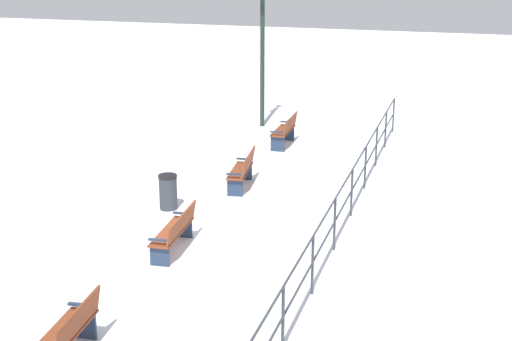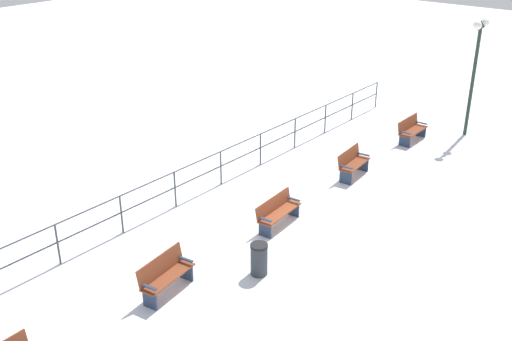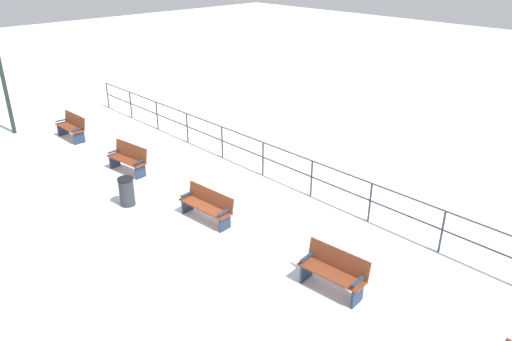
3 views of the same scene
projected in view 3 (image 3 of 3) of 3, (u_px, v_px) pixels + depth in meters
The scene contains 7 objects.
ground_plane at pixel (210, 219), 13.21m from camera, with size 80.00×80.00×0.00m, color white.
bench_nearest at pixel (72, 126), 18.52m from camera, with size 0.57×1.54×0.94m.
bench_second at pixel (128, 158), 15.78m from camera, with size 0.69×1.58×0.93m.
bench_third at pixel (207, 205), 13.00m from camera, with size 0.61×1.70×0.83m.
bench_fourth at pixel (334, 271), 10.29m from camera, with size 0.66×1.51×0.92m.
waterfront_railing at pixel (286, 162), 14.78m from camera, with size 0.05×22.24×1.14m.
trash_bin at pixel (127, 192), 13.75m from camera, with size 0.44×0.44×0.83m.
Camera 3 is at (7.01, 9.17, 6.69)m, focal length 34.32 mm.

